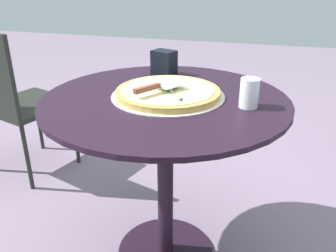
# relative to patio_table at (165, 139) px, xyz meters

# --- Properties ---
(ground_plane) EXTENTS (10.00, 10.00, 0.00)m
(ground_plane) POSITION_rel_patio_table_xyz_m (0.00, 0.00, -0.57)
(ground_plane) COLOR slate
(patio_table) EXTENTS (0.91, 0.91, 0.75)m
(patio_table) POSITION_rel_patio_table_xyz_m (0.00, 0.00, 0.00)
(patio_table) COLOR black
(patio_table) RESTS_ON ground
(pizza_on_tray) EXTENTS (0.42, 0.42, 0.05)m
(pizza_on_tray) POSITION_rel_patio_table_xyz_m (-0.01, 0.01, 0.19)
(pizza_on_tray) COLOR silver
(pizza_on_tray) RESTS_ON patio_table
(pizza_server) EXTENTS (0.20, 0.15, 0.02)m
(pizza_server) POSITION_rel_patio_table_xyz_m (0.04, -0.02, 0.22)
(pizza_server) COLOR silver
(pizza_server) RESTS_ON pizza_on_tray
(drinking_cup) EXTENTS (0.07, 0.07, 0.10)m
(drinking_cup) POSITION_rel_patio_table_xyz_m (0.02, 0.30, 0.22)
(drinking_cup) COLOR white
(drinking_cup) RESTS_ON patio_table
(napkin_dispenser) EXTENTS (0.10, 0.12, 0.11)m
(napkin_dispenser) POSITION_rel_patio_table_xyz_m (-0.28, -0.09, 0.23)
(napkin_dispenser) COLOR black
(napkin_dispenser) RESTS_ON patio_table
(patio_chair_corner) EXTENTS (0.53, 0.53, 0.89)m
(patio_chair_corner) POSITION_rel_patio_table_xyz_m (-0.43, -1.03, -0.07)
(patio_chair_corner) COLOR black
(patio_chair_corner) RESTS_ON ground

